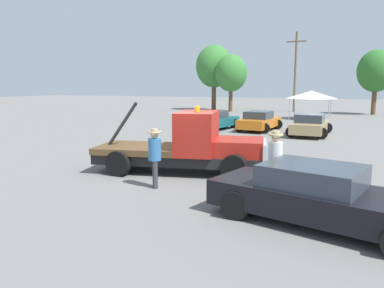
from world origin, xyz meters
name	(u,v)px	position (x,y,z in m)	size (l,w,h in m)	color
ground_plane	(179,172)	(0.00, 0.00, 0.00)	(160.00, 160.00, 0.00)	slate
tow_truck	(189,147)	(0.36, 0.08, 0.94)	(6.33, 3.29, 2.51)	black
foreground_car	(320,196)	(5.08, -3.41, 0.65)	(5.32, 3.10, 1.34)	black
person_near_truck	(275,158)	(3.73, -1.64, 1.09)	(0.41, 0.41, 1.85)	#847051
person_at_hood	(155,153)	(0.21, -2.19, 1.07)	(0.40, 0.40, 1.81)	#38383D
parked_car_teal	(213,121)	(-3.30, 12.64, 0.65)	(2.89, 4.86, 1.34)	#196670
parked_car_orange	(259,121)	(-0.22, 13.41, 0.65)	(2.70, 4.41, 1.34)	orange
parked_car_tan	(310,125)	(3.27, 12.23, 0.65)	(2.51, 4.64, 1.34)	tan
canopy_tent_white	(311,95)	(2.08, 24.07, 2.22)	(3.41, 3.41, 2.59)	#9E9EA3
tree_left	(231,73)	(-7.75, 30.90, 4.47)	(3.73, 3.73, 6.66)	brown
tree_center	(376,71)	(7.66, 32.09, 4.54)	(3.79, 3.79, 6.76)	brown
tree_right	(214,67)	(-10.43, 32.43, 5.37)	(4.48, 4.48, 8.01)	brown
traffic_cone	(181,152)	(-1.09, 2.51, 0.25)	(0.40, 0.40, 0.55)	black
utility_pole	(295,70)	(-0.73, 33.31, 4.84)	(2.20, 0.24, 9.15)	brown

